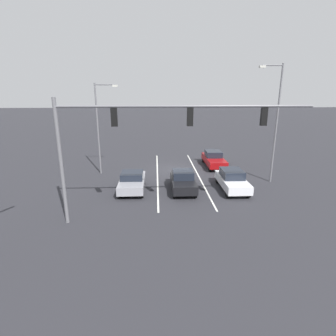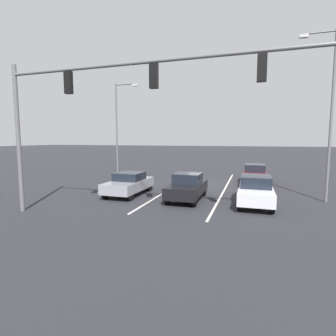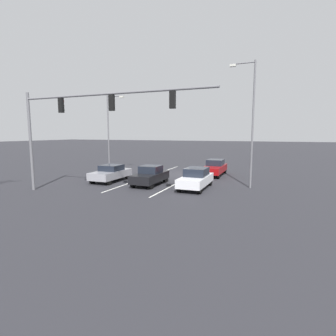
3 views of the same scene
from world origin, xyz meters
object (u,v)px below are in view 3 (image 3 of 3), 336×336
Objects in this scene: car_silver_leftlane_front at (196,178)px; car_black_midlane_front at (150,176)px; car_maroon_leftlane_second at (215,168)px; car_gray_rightlane_front at (111,173)px; traffic_signal_gantry at (80,115)px; street_lamp_left_shoulder at (251,117)px; street_lamp_right_shoulder at (110,128)px.

car_silver_leftlane_front is 1.07× the size of car_black_midlane_front.
car_black_midlane_front is 0.86× the size of car_maroon_leftlane_second.
car_maroon_leftlane_second is at bearing -139.65° from car_gray_rightlane_front.
car_maroon_leftlane_second is at bearing -119.14° from traffic_signal_gantry.
car_maroon_leftlane_second reaches higher than car_silver_leftlane_front.
car_gray_rightlane_front is 3.85m from car_black_midlane_front.
car_black_midlane_front is (3.77, 0.03, -0.02)m from car_silver_leftlane_front.
street_lamp_left_shoulder is at bearing -146.70° from traffic_signal_gantry.
street_lamp_right_shoulder is at bearing -34.59° from car_black_midlane_front.
car_black_midlane_front is 8.82m from street_lamp_left_shoulder.
traffic_signal_gantry reaches higher than car_gray_rightlane_front.
street_lamp_right_shoulder is at bearing 10.16° from car_maroon_leftlane_second.
car_maroon_leftlane_second is 0.50× the size of street_lamp_left_shoulder.
street_lamp_left_shoulder reaches higher than car_black_midlane_front.
car_silver_leftlane_front is 0.46× the size of street_lamp_left_shoulder.
car_silver_leftlane_front is 6.67m from car_maroon_leftlane_second.
car_maroon_leftlane_second is at bearing -90.19° from car_silver_leftlane_front.
street_lamp_right_shoulder is (10.69, -4.75, 3.85)m from car_silver_leftlane_front.
car_maroon_leftlane_second reaches higher than car_gray_rightlane_front.
car_maroon_leftlane_second is (-0.02, -6.67, -0.00)m from car_silver_leftlane_front.
traffic_signal_gantry is at bearing 103.53° from car_gray_rightlane_front.
car_black_midlane_front reaches higher than car_gray_rightlane_front.
traffic_signal_gantry reaches higher than car_black_midlane_front.
car_silver_leftlane_front is 9.22m from traffic_signal_gantry.
car_gray_rightlane_front is 0.30× the size of traffic_signal_gantry.
car_gray_rightlane_front is 7.62m from car_silver_leftlane_front.
car_gray_rightlane_front is at bearing -76.47° from traffic_signal_gantry.
car_silver_leftlane_front is at bearing 89.81° from car_maroon_leftlane_second.
car_black_midlane_front is 0.30× the size of traffic_signal_gantry.
street_lamp_left_shoulder is (-10.01, -6.58, -0.00)m from traffic_signal_gantry.
car_maroon_leftlane_second is 0.35× the size of traffic_signal_gantry.
street_lamp_right_shoulder reaches higher than car_silver_leftlane_front.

